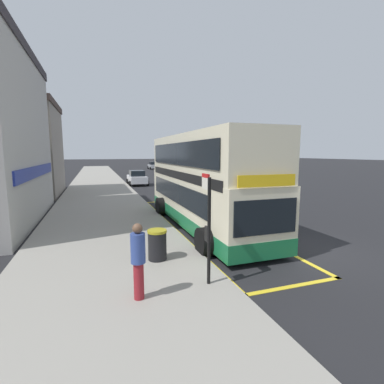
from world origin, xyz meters
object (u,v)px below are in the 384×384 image
bus_stop_sign (208,221)px  parked_car_silver_distant (153,166)px  parked_car_white_behind (191,174)px  double_decker_bus (202,184)px  parked_car_teal_kerbside (208,177)px  parked_car_white_across (137,178)px  pedestrian_waiting_near_sign (138,258)px  litter_bin (157,245)px

bus_stop_sign → parked_car_silver_distant: 55.77m
parked_car_white_behind → double_decker_bus: bearing=74.1°
parked_car_teal_kerbside → parked_car_white_across: (-7.97, 1.25, 0.00)m
double_decker_bus → parked_car_white_behind: (7.23, 23.01, -1.26)m
pedestrian_waiting_near_sign → parked_car_teal_kerbside: bearing=64.4°
parked_car_white_behind → litter_bin: parked_car_white_behind is taller
double_decker_bus → litter_bin: bearing=-127.4°
pedestrian_waiting_near_sign → litter_bin: size_ratio=1.86×
parked_car_teal_kerbside → parked_car_silver_distant: size_ratio=1.00×
parked_car_teal_kerbside → parked_car_silver_distant: 31.21m
parked_car_white_across → pedestrian_waiting_near_sign: bearing=84.8°
parked_car_silver_distant → pedestrian_waiting_near_sign: bearing=-101.3°
bus_stop_sign → parked_car_silver_distant: (9.49, 54.95, -1.01)m
pedestrian_waiting_near_sign → parked_car_white_across: bearing=82.0°
double_decker_bus → litter_bin: 5.29m
bus_stop_sign → parked_car_white_behind: size_ratio=0.68×
double_decker_bus → parked_car_teal_kerbside: double_decker_bus is taller
double_decker_bus → litter_bin: (-3.09, -4.05, -1.43)m
bus_stop_sign → parked_car_white_across: 25.06m
parked_car_white_behind → parked_car_white_across: 8.74m
bus_stop_sign → litter_bin: 2.52m
pedestrian_waiting_near_sign → litter_bin: 2.52m
parked_car_silver_distant → bus_stop_sign: bearing=-99.5°
bus_stop_sign → parked_car_teal_kerbside: bus_stop_sign is taller
double_decker_bus → bus_stop_sign: size_ratio=3.79×
bus_stop_sign → double_decker_bus: bearing=70.3°
litter_bin → pedestrian_waiting_near_sign: bearing=-112.1°
parked_car_white_behind → pedestrian_waiting_near_sign: 31.43m
parked_car_silver_distant → parked_car_white_behind: bearing=-89.9°
parked_car_white_across → pedestrian_waiting_near_sign: pedestrian_waiting_near_sign is taller
parked_car_white_across → litter_bin: parked_car_white_across is taller
bus_stop_sign → pedestrian_waiting_near_sign: size_ratio=1.58×
parked_car_white_across → pedestrian_waiting_near_sign: 25.50m
bus_stop_sign → parked_car_teal_kerbside: size_ratio=0.68×
bus_stop_sign → pedestrian_waiting_near_sign: 1.98m
bus_stop_sign → litter_bin: bearing=114.3°
parked_car_teal_kerbside → parked_car_white_behind: bearing=91.3°
parked_car_white_behind → parked_car_white_across: bearing=29.5°
parked_car_silver_distant → pedestrian_waiting_near_sign: size_ratio=2.31×
bus_stop_sign → parked_car_teal_kerbside: (9.65, 23.74, -1.01)m
double_decker_bus → pedestrian_waiting_near_sign: double_decker_bus is taller
pedestrian_waiting_near_sign → litter_bin: pedestrian_waiting_near_sign is taller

